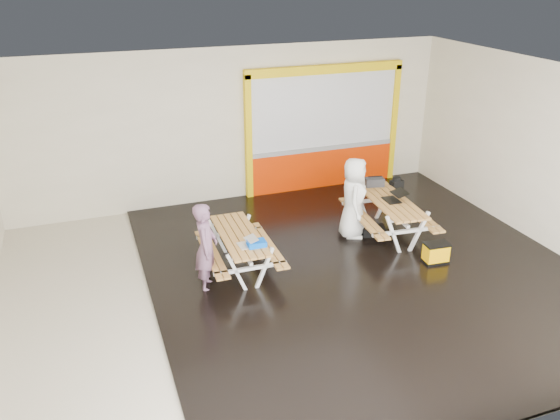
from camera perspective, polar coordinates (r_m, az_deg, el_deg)
name	(u,v)px	position (r m, az deg, el deg)	size (l,w,h in m)	color
room	(299,189)	(9.17, 1.92, 2.13)	(10.02, 8.02, 3.52)	beige
deck	(361,268)	(10.41, 8.23, -5.85)	(7.50, 7.98, 0.05)	black
kiosk	(324,131)	(13.52, 4.43, 7.95)	(3.88, 0.16, 3.00)	red
picnic_table_left	(239,243)	(10.02, -4.13, -3.35)	(1.30, 1.88, 0.74)	#BE8440
picnic_table_right	(389,208)	(11.46, 11.01, 0.18)	(1.55, 2.15, 0.82)	#BE8440
person_left	(206,247)	(9.47, -7.50, -3.78)	(0.58, 0.38, 1.58)	#6F4C65
person_right	(354,198)	(11.22, 7.47, 1.19)	(0.81, 0.53, 1.66)	white
laptop_left	(247,243)	(9.53, -3.38, -3.36)	(0.33, 0.30, 0.13)	silver
laptop_right	(394,197)	(11.34, 11.52, 1.26)	(0.44, 0.40, 0.18)	black
blue_pouch	(257,243)	(9.51, -2.39, -3.40)	(0.31, 0.22, 0.09)	blue
toolbox	(374,182)	(11.97, 9.55, 2.81)	(0.42, 0.27, 0.23)	black
backpack	(396,188)	(12.18, 11.69, 2.23)	(0.28, 0.20, 0.45)	black
dark_case	(373,230)	(11.60, 9.43, -2.05)	(0.45, 0.34, 0.17)	black
fluke_bag	(436,253)	(10.76, 15.51, -4.22)	(0.47, 0.32, 0.39)	black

